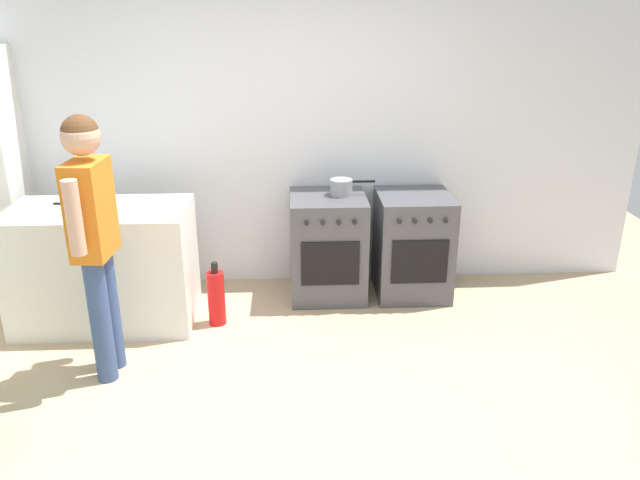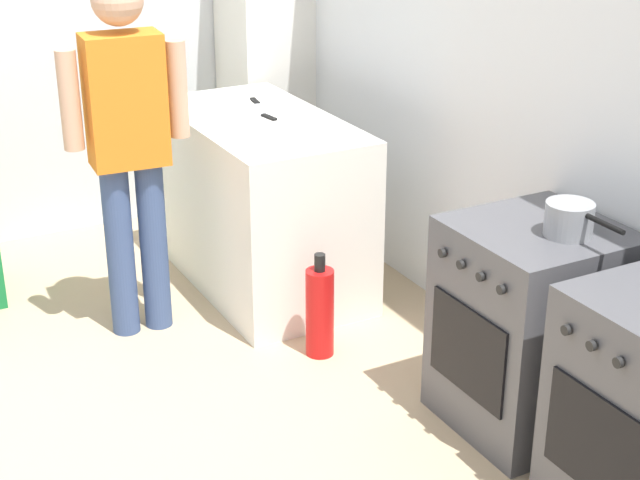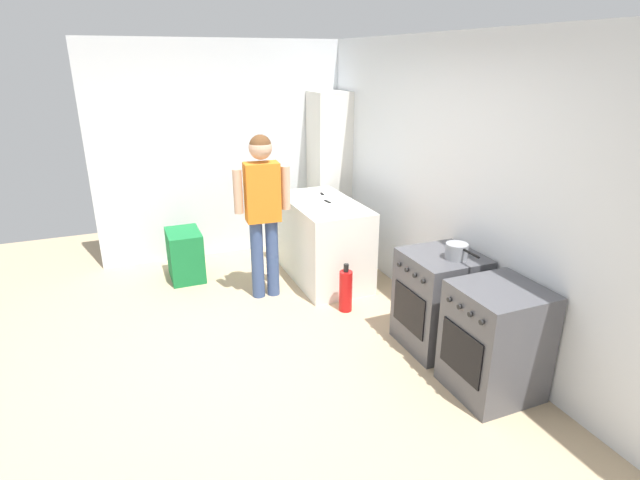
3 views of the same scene
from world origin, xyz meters
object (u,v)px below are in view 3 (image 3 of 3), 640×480
at_px(knife_utility, 325,200).
at_px(larder_cabinet, 329,172).
at_px(oven_right, 495,341).
at_px(pot, 457,251).
at_px(knife_carving, 324,196).
at_px(recycling_crate_upper, 184,243).
at_px(recycling_crate_lower, 186,266).
at_px(person, 263,203).
at_px(fire_extinguisher, 346,291).
at_px(oven_left, 439,300).

height_order(knife_utility, larder_cabinet, larder_cabinet).
height_order(oven_right, larder_cabinet, larder_cabinet).
distance_m(oven_right, larder_cabinet, 3.40).
distance_m(pot, larder_cabinet, 2.76).
relative_size(knife_carving, recycling_crate_upper, 0.64).
bearing_deg(recycling_crate_lower, knife_utility, 69.81).
xyz_separation_m(person, recycling_crate_lower, (-0.78, -0.72, -0.88)).
bearing_deg(knife_utility, oven_right, 8.05).
relative_size(knife_utility, recycling_crate_upper, 0.48).
relative_size(oven_right, person, 0.50).
bearing_deg(pot, knife_utility, -168.18).
xyz_separation_m(knife_utility, person, (0.23, -0.77, 0.12)).
bearing_deg(fire_extinguisher, recycling_crate_upper, -136.15).
bearing_deg(larder_cabinet, recycling_crate_lower, -79.13).
bearing_deg(pot, knife_carving, -170.83).
relative_size(fire_extinguisher, recycling_crate_upper, 0.96).
xyz_separation_m(pot, fire_extinguisher, (-0.98, -0.52, -0.70)).
distance_m(oven_right, knife_utility, 2.50).
xyz_separation_m(oven_left, person, (-1.50, -1.12, 0.60)).
xyz_separation_m(oven_left, oven_right, (0.70, -0.00, -0.00)).
bearing_deg(fire_extinguisher, recycling_crate_lower, -136.15).
bearing_deg(larder_cabinet, fire_extinguisher, -18.05).
relative_size(knife_carving, recycling_crate_lower, 0.64).
distance_m(fire_extinguisher, recycling_crate_lower, 1.95).
bearing_deg(pot, fire_extinguisher, -152.03).
distance_m(person, recycling_crate_lower, 1.38).
bearing_deg(recycling_crate_upper, person, 42.57).
relative_size(person, fire_extinguisher, 3.40).
bearing_deg(person, oven_left, 36.65).
xyz_separation_m(knife_carving, recycling_crate_lower, (-0.38, -1.55, -0.76)).
bearing_deg(oven_left, knife_carving, -171.54).
xyz_separation_m(pot, recycling_crate_upper, (-2.39, -1.87, -0.49)).
bearing_deg(larder_cabinet, oven_right, -1.75).
distance_m(oven_right, recycling_crate_upper, 3.50).
bearing_deg(larder_cabinet, knife_carving, -26.98).
bearing_deg(fire_extinguisher, knife_carving, 169.18).
height_order(knife_utility, knife_carving, same).
bearing_deg(recycling_crate_upper, recycling_crate_lower, 0.00).
xyz_separation_m(person, recycling_crate_upper, (-0.78, -0.72, -0.60)).
bearing_deg(recycling_crate_lower, larder_cabinet, 100.87).
height_order(pot, recycling_crate_upper, pot).
bearing_deg(oven_right, oven_left, 180.00).
bearing_deg(knife_carving, recycling_crate_lower, -103.88).
bearing_deg(oven_right, larder_cabinet, 178.25).
height_order(pot, larder_cabinet, larder_cabinet).
xyz_separation_m(knife_utility, fire_extinguisher, (0.86, -0.13, -0.69)).
distance_m(knife_carving, larder_cabinet, 0.85).
height_order(oven_right, pot, pot).
xyz_separation_m(pot, knife_utility, (-1.84, -0.39, -0.01)).
height_order(person, larder_cabinet, larder_cabinet).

